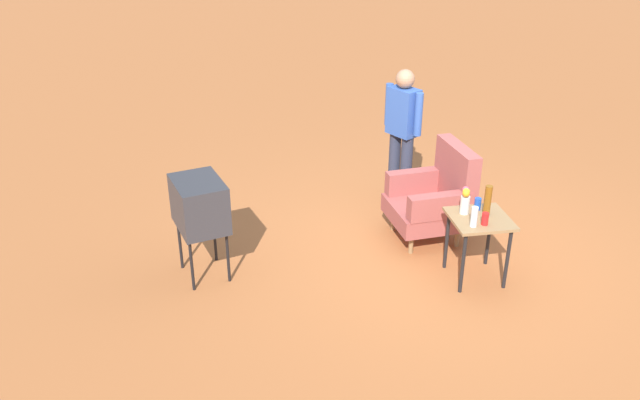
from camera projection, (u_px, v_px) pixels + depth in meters
name	position (u px, v px, depth m)	size (l,w,h in m)	color
ground_plane	(432.00, 248.00, 7.01)	(60.00, 60.00, 0.00)	#AD6033
armchair	(436.00, 196.00, 7.01)	(0.84, 0.85, 1.06)	#937047
side_table	(479.00, 227.00, 6.24)	(0.56, 0.56, 0.67)	black
tv_on_stand	(200.00, 205.00, 6.20)	(0.70, 0.59, 1.03)	black
person_standing	(402.00, 128.00, 7.66)	(0.51, 0.37, 1.64)	#2D3347
soda_can_red	(485.00, 219.00, 6.04)	(0.07, 0.07, 0.12)	red
soda_can_blue	(478.00, 204.00, 6.32)	(0.07, 0.07, 0.12)	blue
bottle_tall_amber	(488.00, 200.00, 6.19)	(0.07, 0.07, 0.30)	brown
bottle_short_clear	(474.00, 217.00, 5.99)	(0.06, 0.06, 0.20)	silver
flower_vase	(465.00, 199.00, 6.21)	(0.15, 0.10, 0.27)	silver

